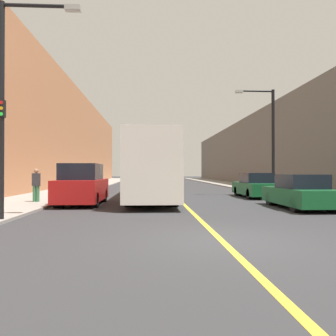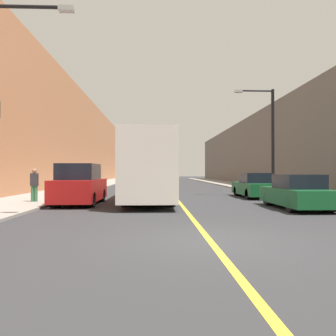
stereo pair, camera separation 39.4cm
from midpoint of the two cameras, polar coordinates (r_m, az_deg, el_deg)
The scene contains 13 objects.
ground_plane at distance 7.88m, azimuth 8.69°, elevation -12.33°, with size 200.00×200.00×0.00m, color #2D2D30.
sidewalk_left at distance 38.19m, azimuth -12.28°, elevation -2.92°, with size 3.95×72.00×0.11m, color gray.
sidewalk_right at distance 38.80m, azimuth 11.97°, elevation -2.89°, with size 3.95×72.00×0.11m, color gray.
building_row_left at distance 39.26m, azimuth -18.01°, elevation 5.43°, with size 4.00×72.00×11.42m, color #B2724C.
building_row_right at distance 40.02m, azimuth 17.49°, elevation 3.03°, with size 4.00×72.00×8.26m, color #66605B.
road_center_line at distance 37.64m, azimuth -0.05°, elevation -3.05°, with size 0.16×72.00×0.01m, color gold.
bus at distance 18.82m, azimuth -2.59°, elevation 0.10°, with size 2.45×12.45×3.43m.
parked_suv_left at distance 16.43m, azimuth -14.44°, elevation -3.01°, with size 1.91×4.59×1.97m.
car_right_near at distance 15.21m, azimuth 22.21°, elevation -4.09°, with size 1.82×4.31×1.47m.
car_right_mid at distance 20.91m, azimuth 15.39°, elevation -3.11°, with size 1.81×4.43×1.52m.
street_lamp_left at distance 11.96m, azimuth -25.93°, elevation 11.52°, with size 2.60×0.24×6.94m.
street_lamp_right at distance 22.45m, azimuth 17.69°, elevation 5.70°, with size 2.60×0.24×6.86m.
pedestrian at distance 17.54m, azimuth -21.67°, elevation -2.69°, with size 0.36×0.23×1.64m.
Camera 2 is at (-1.27, -7.59, 1.60)m, focal length 35.00 mm.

